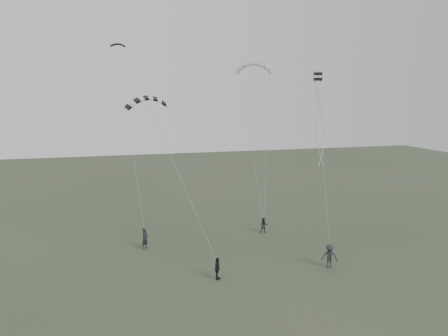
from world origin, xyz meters
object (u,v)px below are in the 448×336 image
object	(u,v)px
flyer_right	(264,225)
kite_striped	(148,98)
kite_box	(318,76)
flyer_far	(330,256)
kite_pale_large	(254,63)
kite_dark_small	(118,44)
flyer_center	(217,269)
flyer_left	(145,238)

from	to	relation	value
flyer_right	kite_striped	world-z (taller)	kite_striped
flyer_right	kite_box	bearing A→B (deg)	-46.38
flyer_far	kite_striped	world-z (taller)	kite_striped
kite_pale_large	kite_striped	bearing A→B (deg)	-120.18
kite_dark_small	kite_box	size ratio (longest dim) A/B	2.00
flyer_center	kite_box	world-z (taller)	kite_box
flyer_center	kite_striped	distance (m)	13.70
flyer_center	kite_dark_small	world-z (taller)	kite_dark_small
flyer_right	flyer_far	xyz separation A→B (m)	(1.69, -9.68, 0.20)
kite_pale_large	flyer_right	bearing A→B (deg)	-80.35
flyer_left	flyer_right	world-z (taller)	flyer_left
kite_pale_large	flyer_center	bearing A→B (deg)	-99.21
kite_pale_large	flyer_left	bearing A→B (deg)	-130.64
flyer_right	kite_pale_large	xyz separation A→B (m)	(0.96, 6.02, 15.79)
flyer_right	flyer_center	bearing A→B (deg)	-110.03
flyer_right	kite_dark_small	xyz separation A→B (m)	(-13.00, 4.44, 17.15)
kite_dark_small	kite_pale_large	bearing A→B (deg)	3.12
kite_dark_small	kite_pale_large	distance (m)	14.12
flyer_center	kite_pale_large	bearing A→B (deg)	0.47
flyer_far	kite_pale_large	world-z (taller)	kite_pale_large
kite_dark_small	kite_box	distance (m)	18.54
flyer_right	kite_dark_small	world-z (taller)	kite_dark_small
flyer_left	kite_box	xyz separation A→B (m)	(14.12, -3.76, 13.82)
kite_dark_small	kite_box	bearing A→B (deg)	-35.11
flyer_left	kite_striped	world-z (taller)	kite_striped
flyer_left	kite_box	bearing A→B (deg)	-60.66
flyer_right	kite_striped	bearing A→B (deg)	-139.99
flyer_left	flyer_far	size ratio (longest dim) A/B	0.97
flyer_right	flyer_far	world-z (taller)	flyer_far
flyer_left	flyer_center	xyz separation A→B (m)	(4.39, -7.96, -0.11)
flyer_far	kite_dark_small	distance (m)	26.51
flyer_left	flyer_center	size ratio (longest dim) A/B	1.13
flyer_right	kite_box	xyz separation A→B (m)	(2.54, -5.17, 13.99)
flyer_center	kite_dark_small	size ratio (longest dim) A/B	1.20
kite_striped	kite_box	bearing A→B (deg)	-5.66
flyer_right	flyer_center	distance (m)	11.82
flyer_far	kite_box	world-z (taller)	kite_box
flyer_center	kite_box	distance (m)	17.50
kite_dark_small	kite_striped	bearing A→B (deg)	-82.96
kite_box	kite_striped	bearing A→B (deg)	-177.49
flyer_right	flyer_far	distance (m)	9.83
flyer_left	kite_dark_small	xyz separation A→B (m)	(-1.42, 5.85, 16.98)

